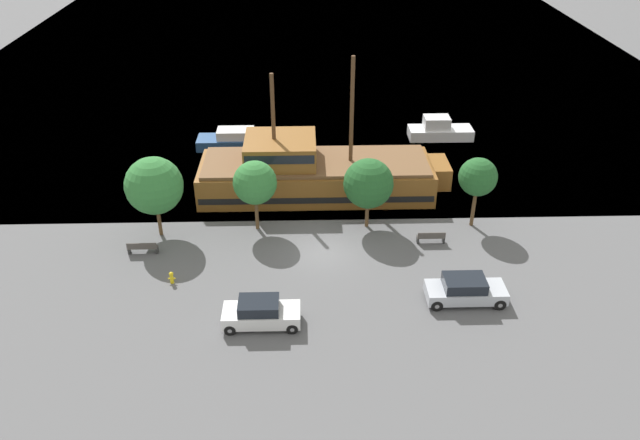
{
  "coord_description": "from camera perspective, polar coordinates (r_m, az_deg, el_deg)",
  "views": [
    {
      "loc": [
        -1.12,
        -32.98,
        21.93
      ],
      "look_at": [
        -0.14,
        2.0,
        1.2
      ],
      "focal_mm": 35.0,
      "sensor_mm": 36.0,
      "label": 1
    }
  ],
  "objects": [
    {
      "name": "pirate_ship",
      "position": [
        45.91,
        -0.66,
        4.34
      ],
      "size": [
        18.22,
        5.74,
        10.22
      ],
      "color": "brown",
      "rests_on": "water_surface"
    },
    {
      "name": "ground_plane",
      "position": [
        39.62,
        0.29,
        -2.97
      ],
      "size": [
        160.0,
        160.0,
        0.0
      ],
      "primitive_type": "plane",
      "color": "#5B5B5E"
    },
    {
      "name": "bench_promenade_east",
      "position": [
        40.82,
        -15.93,
        -2.44
      ],
      "size": [
        1.87,
        0.45,
        0.85
      ],
      "color": "#4C4742",
      "rests_on": "ground_plane"
    },
    {
      "name": "water_surface",
      "position": [
        80.05,
        -0.76,
        14.74
      ],
      "size": [
        80.0,
        80.0,
        0.0
      ],
      "primitive_type": "plane",
      "color": "slate",
      "rests_on": "ground"
    },
    {
      "name": "moored_boat_dockside",
      "position": [
        56.53,
        10.86,
        8.06
      ],
      "size": [
        5.57,
        2.11,
        1.98
      ],
      "color": "silver",
      "rests_on": "water_surface"
    },
    {
      "name": "fire_hydrant",
      "position": [
        37.73,
        -13.42,
        -5.1
      ],
      "size": [
        0.42,
        0.25,
        0.76
      ],
      "color": "yellow",
      "rests_on": "ground_plane"
    },
    {
      "name": "tree_row_east",
      "position": [
        41.0,
        -14.94,
        3.05
      ],
      "size": [
        3.71,
        3.71,
        5.51
      ],
      "color": "brown",
      "rests_on": "ground_plane"
    },
    {
      "name": "tree_row_mideast",
      "position": [
        40.62,
        -5.97,
        3.4
      ],
      "size": [
        2.88,
        2.88,
        4.9
      ],
      "color": "brown",
      "rests_on": "ground_plane"
    },
    {
      "name": "moored_boat_outer",
      "position": [
        54.2,
        -7.2,
        7.24
      ],
      "size": [
        7.73,
        2.25,
        1.63
      ],
      "color": "navy",
      "rests_on": "water_surface"
    },
    {
      "name": "tree_row_midwest",
      "position": [
        40.88,
        4.44,
        3.34
      ],
      "size": [
        3.31,
        3.31,
        4.9
      ],
      "color": "brown",
      "rests_on": "ground_plane"
    },
    {
      "name": "parked_car_curb_front",
      "position": [
        36.06,
        13.14,
        -6.25
      ],
      "size": [
        4.45,
        1.87,
        1.55
      ],
      "color": "#B7BCC6",
      "rests_on": "ground_plane"
    },
    {
      "name": "bench_promenade_west",
      "position": [
        40.94,
        10.12,
        -1.55
      ],
      "size": [
        1.81,
        0.45,
        0.85
      ],
      "color": "#4C4742",
      "rests_on": "ground_plane"
    },
    {
      "name": "parked_car_curb_mid",
      "position": [
        33.67,
        -5.43,
        -8.47
      ],
      "size": [
        4.13,
        1.79,
        1.57
      ],
      "color": "white",
      "rests_on": "ground_plane"
    },
    {
      "name": "tree_row_west",
      "position": [
        42.0,
        14.24,
        3.82
      ],
      "size": [
        2.53,
        2.53,
        4.92
      ],
      "color": "brown",
      "rests_on": "ground_plane"
    }
  ]
}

